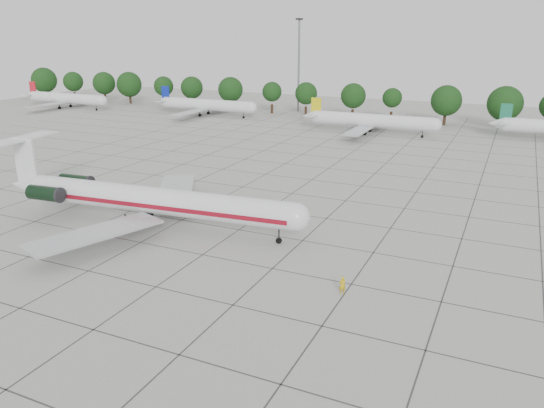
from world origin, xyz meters
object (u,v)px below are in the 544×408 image
(main_airliner, at_px, (141,198))
(bg_airliner_b, at_px, (206,105))
(bg_airliner_c, at_px, (371,121))
(bg_airliner_a, at_px, (66,98))
(ground_crew, at_px, (342,285))
(floodlight_mast, at_px, (299,60))

(main_airliner, bearing_deg, bg_airliner_b, 111.17)
(main_airliner, height_order, bg_airliner_c, main_airliner)
(bg_airliner_a, bearing_deg, bg_airliner_c, -1.41)
(ground_crew, xyz_separation_m, bg_airliner_c, (-17.51, 76.22, 2.07))
(main_airliner, xyz_separation_m, bg_airliner_c, (9.57, 69.46, -0.42))
(bg_airliner_a, distance_m, floodlight_mast, 70.23)
(bg_airliner_a, height_order, bg_airliner_c, same)
(bg_airliner_b, height_order, bg_airliner_c, same)
(ground_crew, xyz_separation_m, floodlight_mast, (-45.78, 102.15, 13.45))
(main_airliner, height_order, bg_airliner_a, main_airliner)
(bg_airliner_c, bearing_deg, bg_airliner_a, 178.59)
(main_airliner, xyz_separation_m, bg_airliner_b, (-38.13, 76.80, -0.42))
(bg_airliner_b, bearing_deg, floodlight_mast, 43.71)
(ground_crew, distance_m, floodlight_mast, 112.75)
(ground_crew, distance_m, bg_airliner_a, 135.93)
(bg_airliner_c, height_order, floodlight_mast, floodlight_mast)
(ground_crew, height_order, bg_airliner_a, bg_airliner_a)
(bg_airliner_c, bearing_deg, main_airliner, -97.85)
(ground_crew, relative_size, bg_airliner_c, 0.06)
(ground_crew, distance_m, bg_airliner_b, 106.03)
(bg_airliner_c, bearing_deg, floodlight_mast, 137.47)
(bg_airliner_b, distance_m, bg_airliner_c, 48.27)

